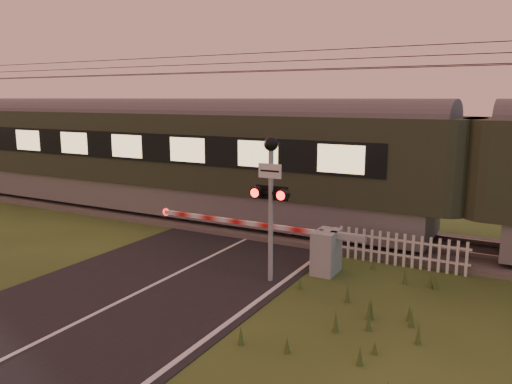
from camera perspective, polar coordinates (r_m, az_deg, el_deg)
The scene contains 8 objects.
ground at distance 12.76m, azimuth -12.15°, elevation -10.68°, with size 160.00×160.00×0.00m, color #2D4018.
road at distance 12.58m, azimuth -12.79°, elevation -10.97°, with size 6.00×140.00×0.03m.
track_bed at distance 17.91m, azimuth 1.50°, elevation -3.97°, with size 140.00×3.40×0.39m.
overhead_wires at distance 17.36m, azimuth 1.59°, elevation 14.42°, with size 120.00×0.62×0.62m.
train at distance 15.64m, azimuth 23.38°, elevation 1.76°, with size 45.56×3.14×4.25m.
boom_gate at distance 13.52m, azimuth 6.99°, elevation -6.37°, with size 6.52×0.90×1.19m.
crossing_signal at distance 12.27m, azimuth 1.70°, elevation 1.00°, with size 0.94×0.37×3.68m.
picket_fence at distance 14.43m, azimuth 16.15°, elevation -6.36°, with size 3.65×0.08×0.93m.
Camera 1 is at (7.87, -8.93, 4.60)m, focal length 35.00 mm.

